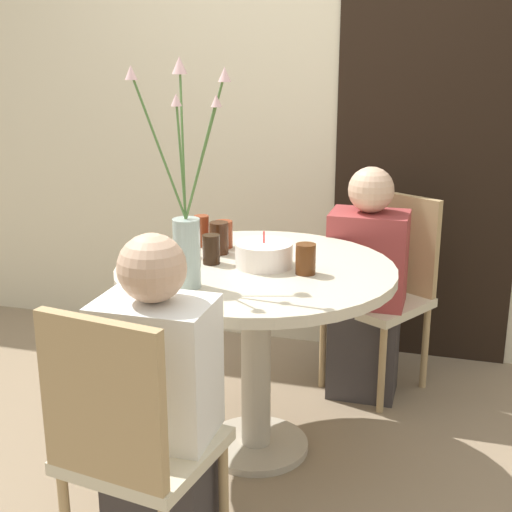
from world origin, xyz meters
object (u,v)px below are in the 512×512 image
Objects in this scene: drink_glass_3 at (224,234)px; drink_glass_4 at (202,231)px; chair_right_flank at (387,281)px; drink_glass_0 at (219,238)px; drink_glass_1 at (306,259)px; side_plate at (179,257)px; person_boy at (158,416)px; drink_glass_2 at (211,249)px; birthday_cake at (264,255)px; person_guest at (366,292)px; chair_far_back at (128,438)px; flower_vase at (186,220)px.

drink_glass_4 is at bearing -178.32° from drink_glass_3.
chair_right_flank is 0.88m from drink_glass_3.
drink_glass_0 is 1.14× the size of drink_glass_1.
side_plate is 0.21m from drink_glass_4.
drink_glass_3 is 0.10× the size of person_boy.
drink_glass_2 is 1.01× the size of drink_glass_3.
side_plate is 1.52× the size of drink_glass_3.
birthday_cake is 0.20× the size of person_guest.
drink_glass_2 is at bearing -61.43° from drink_glass_4.
chair_far_back is 1.02m from drink_glass_0.
drink_glass_2 is at bearing -9.86° from side_plate.
person_guest reaches higher than birthday_cake.
drink_glass_3 is at bearing 138.36° from birthday_cake.
birthday_cake is 0.75m from person_guest.
person_guest is at bearing 31.95° from drink_glass_4.
drink_glass_0 is 0.88m from person_boy.
drink_glass_1 is at bearing -26.53° from drink_glass_4.
drink_glass_1 is at bearing 64.89° from person_boy.
person_guest is (0.48, 1.45, -0.01)m from chair_far_back.
drink_glass_3 is at bearing -109.70° from chair_right_flank.
side_plate is at bearing -105.56° from chair_right_flank.
birthday_cake is 0.28× the size of flower_vase.
side_plate is at bearing -139.02° from drink_glass_0.
drink_glass_2 is at bearing 95.45° from person_boy.
person_guest is at bearing 70.71° from person_boy.
drink_glass_1 is 0.10× the size of person_guest.
person_guest is at bearing -90.00° from chair_right_flank.
drink_glass_0 is at bearing 157.59° from drink_glass_1.
drink_glass_3 is at bearing -77.55° from chair_far_back.
drink_glass_0 is at bearing -83.26° from drink_glass_3.
flower_vase is at bearing -90.32° from chair_right_flank.
drink_glass_4 is at bearing -148.05° from person_guest.
chair_right_flank and chair_far_back have the same top height.
flower_vase reaches higher than drink_glass_3.
chair_right_flank is at bearing 60.34° from person_guest.
flower_vase reaches higher than person_guest.
drink_glass_1 is 0.47m from drink_glass_3.
birthday_cake reaches higher than drink_glass_2.
person_guest reaches higher than drink_glass_3.
drink_glass_0 is (-0.61, -0.62, 0.33)m from chair_right_flank.
person_guest reaches higher than side_plate.
birthday_cake is 1.91× the size of drink_glass_2.
drink_glass_2 is at bearing -98.54° from chair_right_flank.
drink_glass_0 is (0.13, 0.11, 0.06)m from side_plate.
person_boy is (0.08, -0.81, -0.34)m from drink_glass_0.
birthday_cake is 0.39m from flower_vase.
drink_glass_4 is (-0.72, -0.54, 0.33)m from chair_right_flank.
drink_glass_3 is at bearing 59.64° from side_plate.
side_plate is 0.16× the size of person_boy.
person_guest reaches higher than drink_glass_4.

